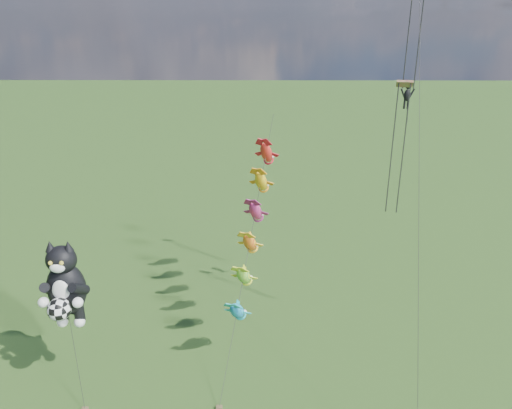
{
  "coord_description": "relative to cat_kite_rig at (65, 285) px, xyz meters",
  "views": [
    {
      "loc": [
        8.78,
        -25.22,
        24.15
      ],
      "look_at": [
        8.53,
        9.15,
        10.36
      ],
      "focal_mm": 35.0,
      "sensor_mm": 36.0,
      "label": 1
    }
  ],
  "objects": [
    {
      "name": "ground",
      "position": [
        3.49,
        -1.92,
        -7.74
      ],
      "size": [
        300.0,
        300.0,
        0.0
      ],
      "primitive_type": "plane",
      "color": "#18390E"
    },
    {
      "name": "cat_kite_rig",
      "position": [
        0.0,
        0.0,
        0.0
      ],
      "size": [
        3.05,
        4.33,
        10.77
      ],
      "rotation": [
        0.0,
        0.0,
        0.39
      ],
      "color": "brown",
      "rests_on": "ground"
    },
    {
      "name": "fish_windsock_rig",
      "position": [
        11.77,
        6.26,
        1.22
      ],
      "size": [
        4.0,
        15.54,
        15.93
      ],
      "rotation": [
        0.0,
        0.0,
        0.09
      ],
      "color": "brown",
      "rests_on": "ground"
    },
    {
      "name": "parafoil_rig",
      "position": [
        22.06,
        6.11,
        11.29
      ],
      "size": [
        2.84,
        17.46,
        27.75
      ],
      "rotation": [
        0.0,
        0.0,
        -0.03
      ],
      "color": "brown",
      "rests_on": "ground"
    }
  ]
}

